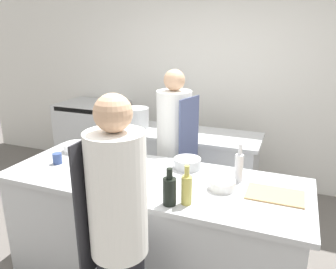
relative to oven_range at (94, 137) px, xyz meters
The scene contains 16 objects.
wall_back 1.98m from the oven_range, 13.00° to the left, with size 8.00×0.06×2.80m.
prep_counter 2.45m from the oven_range, 45.09° to the right, with size 2.39×0.88×0.90m.
pass_counter 1.56m from the oven_range, 18.68° to the right, with size 1.90×0.64×0.90m.
oven_range is the anchor object (origin of this frame).
chef_at_prep_near 3.11m from the oven_range, 53.07° to the right, with size 0.34×0.33×1.70m.
chef_at_stove 1.92m from the oven_range, 30.64° to the right, with size 0.39×0.37×1.66m.
bottle_olive_oil 2.88m from the oven_range, 33.20° to the right, with size 0.06×0.06×0.30m.
bottle_vinegar 2.93m from the oven_range, 45.82° to the right, with size 0.09×0.09×0.26m.
bottle_wine 2.96m from the oven_range, 43.71° to the right, with size 0.07×0.07×0.27m.
bowl_mixing_large 2.45m from the oven_range, 36.97° to the right, with size 0.23×0.23×0.09m.
bowl_prep_small 2.16m from the oven_range, 53.07° to the right, with size 0.22×0.22×0.05m.
bowl_ceramic_blue 2.89m from the oven_range, 37.02° to the right, with size 0.19×0.19×0.07m.
bowl_wooden_salad 1.72m from the oven_range, 60.88° to the right, with size 0.24×0.24×0.08m.
cup 2.01m from the oven_range, 64.29° to the right, with size 0.08×0.08×0.09m.
cutting_board 3.17m from the oven_range, 32.49° to the right, with size 0.39×0.25×0.01m.
stockpot 1.21m from the oven_range, 27.63° to the right, with size 0.30×0.30×0.24m.
Camera 1 is at (0.99, -2.13, 1.99)m, focal length 35.00 mm.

